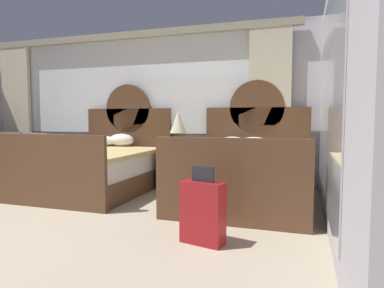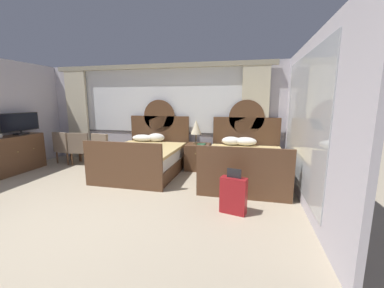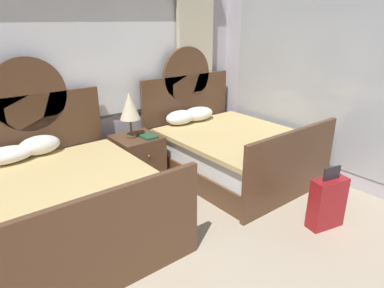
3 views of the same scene
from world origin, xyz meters
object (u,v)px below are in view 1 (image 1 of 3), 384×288
object	(u,v)px
armchair_by_window_left	(45,155)
armchair_by_window_centre	(14,154)
table_lamp_on_nightstand	(178,123)
bed_near_mirror	(246,175)
nightstand_between_beds	(181,168)
bed_near_window	(98,167)
book_on_nightstand	(185,148)
suitcase_on_floor	(203,212)

from	to	relation	value
armchair_by_window_left	armchair_by_window_centre	xyz separation A→B (m)	(-0.71, -0.00, 0.00)
table_lamp_on_nightstand	armchair_by_window_centre	size ratio (longest dim) A/B	0.69
table_lamp_on_nightstand	bed_near_mirror	bearing A→B (deg)	-27.01
nightstand_between_beds	table_lamp_on_nightstand	xyz separation A→B (m)	(-0.06, 0.03, 0.74)
bed_near_window	nightstand_between_beds	xyz separation A→B (m)	(1.17, 0.59, -0.05)
book_on_nightstand	suitcase_on_floor	distance (m)	2.35
nightstand_between_beds	bed_near_mirror	bearing A→B (deg)	-26.89
book_on_nightstand	armchair_by_window_left	world-z (taller)	armchair_by_window_left
nightstand_between_beds	armchair_by_window_left	distance (m)	2.50
nightstand_between_beds	suitcase_on_floor	distance (m)	2.47
bed_near_mirror	armchair_by_window_left	distance (m)	3.65
bed_near_mirror	armchair_by_window_centre	xyz separation A→B (m)	(-4.35, 0.34, 0.11)
nightstand_between_beds	armchair_by_window_centre	world-z (taller)	armchair_by_window_centre
bed_near_window	nightstand_between_beds	distance (m)	1.31
book_on_nightstand	table_lamp_on_nightstand	bearing A→B (deg)	138.33
table_lamp_on_nightstand	armchair_by_window_left	bearing A→B (deg)	-173.44
table_lamp_on_nightstand	suitcase_on_floor	world-z (taller)	table_lamp_on_nightstand
table_lamp_on_nightstand	book_on_nightstand	xyz separation A→B (m)	(0.17, -0.15, -0.40)
armchair_by_window_centre	nightstand_between_beds	bearing A→B (deg)	4.44
book_on_nightstand	armchair_by_window_left	distance (m)	2.60
bed_near_window	nightstand_between_beds	bearing A→B (deg)	26.71
armchair_by_window_left	table_lamp_on_nightstand	bearing A→B (deg)	6.56
armchair_by_window_centre	book_on_nightstand	bearing A→B (deg)	2.28
nightstand_between_beds	book_on_nightstand	world-z (taller)	book_on_nightstand
bed_near_window	armchair_by_window_centre	bearing A→B (deg)	170.49
nightstand_between_beds	armchair_by_window_centre	xyz separation A→B (m)	(-3.19, -0.25, 0.16)
armchair_by_window_centre	table_lamp_on_nightstand	bearing A→B (deg)	5.09
bed_near_window	armchair_by_window_centre	xyz separation A→B (m)	(-2.02, 0.34, 0.11)
nightstand_between_beds	book_on_nightstand	xyz separation A→B (m)	(0.11, -0.12, 0.34)
bed_near_window	bed_near_mirror	bearing A→B (deg)	0.02
book_on_nightstand	suitcase_on_floor	size ratio (longest dim) A/B	0.37
bed_near_mirror	table_lamp_on_nightstand	xyz separation A→B (m)	(-1.21, 0.62, 0.69)
bed_near_mirror	bed_near_window	bearing A→B (deg)	-179.98
bed_near_window	nightstand_between_beds	size ratio (longest dim) A/B	3.29
table_lamp_on_nightstand	book_on_nightstand	size ratio (longest dim) A/B	2.33
bed_near_window	armchair_by_window_left	distance (m)	1.36
armchair_by_window_left	book_on_nightstand	bearing A→B (deg)	2.91
table_lamp_on_nightstand	armchair_by_window_centre	bearing A→B (deg)	-174.91
bed_near_mirror	nightstand_between_beds	size ratio (longest dim) A/B	3.29
book_on_nightstand	armchair_by_window_centre	world-z (taller)	armchair_by_window_centre
bed_near_mirror	armchair_by_window_centre	world-z (taller)	bed_near_mirror
table_lamp_on_nightstand	book_on_nightstand	bearing A→B (deg)	-41.67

